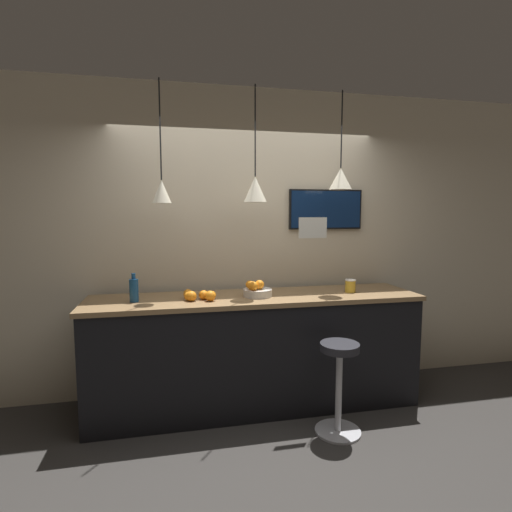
% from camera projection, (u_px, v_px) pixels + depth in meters
% --- Properties ---
extents(ground_plane, '(14.00, 14.00, 0.00)m').
position_uv_depth(ground_plane, '(277.00, 452.00, 2.89)').
color(ground_plane, '#33302D').
extents(back_wall, '(8.00, 0.06, 2.90)m').
position_uv_depth(back_wall, '(246.00, 241.00, 3.89)').
color(back_wall, beige).
rests_on(back_wall, ground_plane).
extents(service_counter, '(2.89, 0.68, 1.00)m').
position_uv_depth(service_counter, '(256.00, 351.00, 3.55)').
color(service_counter, black).
rests_on(service_counter, ground_plane).
extents(bar_stool, '(0.36, 0.36, 0.72)m').
position_uv_depth(bar_stool, '(339.00, 376.00, 3.11)').
color(bar_stool, '#B7B7BC').
rests_on(bar_stool, ground_plane).
extents(fruit_bowl, '(0.25, 0.25, 0.15)m').
position_uv_depth(fruit_bowl, '(257.00, 290.00, 3.46)').
color(fruit_bowl, beige).
rests_on(fruit_bowl, service_counter).
extents(orange_pile, '(0.27, 0.25, 0.09)m').
position_uv_depth(orange_pile, '(198.00, 295.00, 3.32)').
color(orange_pile, orange).
rests_on(orange_pile, service_counter).
extents(juice_bottle, '(0.07, 0.07, 0.24)m').
position_uv_depth(juice_bottle, '(134.00, 290.00, 3.24)').
color(juice_bottle, navy).
rests_on(juice_bottle, service_counter).
extents(spread_jar, '(0.09, 0.09, 0.12)m').
position_uv_depth(spread_jar, '(350.00, 286.00, 3.64)').
color(spread_jar, gold).
rests_on(spread_jar, service_counter).
extents(pendant_lamp_left, '(0.16, 0.16, 0.99)m').
position_uv_depth(pendant_lamp_left, '(162.00, 190.00, 3.27)').
color(pendant_lamp_left, black).
extents(pendant_lamp_middle, '(0.20, 0.20, 0.98)m').
position_uv_depth(pendant_lamp_middle, '(255.00, 189.00, 3.43)').
color(pendant_lamp_middle, black).
extents(pendant_lamp_right, '(0.21, 0.21, 0.87)m').
position_uv_depth(pendant_lamp_right, '(341.00, 178.00, 3.58)').
color(pendant_lamp_right, black).
extents(mounted_tv, '(0.75, 0.04, 0.39)m').
position_uv_depth(mounted_tv, '(326.00, 209.00, 3.97)').
color(mounted_tv, black).
extents(hanging_menu_board, '(0.24, 0.01, 0.17)m').
position_uv_depth(hanging_menu_board, '(313.00, 228.00, 3.27)').
color(hanging_menu_board, silver).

